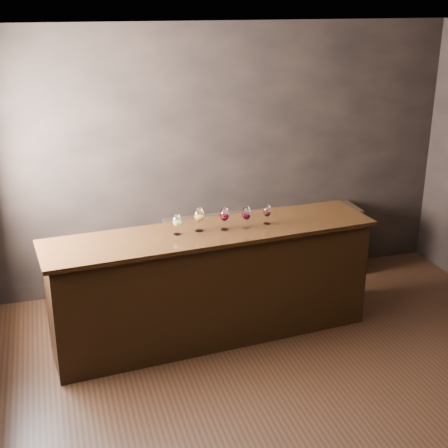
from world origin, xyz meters
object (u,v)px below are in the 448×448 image
object	(u,v)px
glass_amber	(199,216)
glass_red_b	(246,214)
glass_red_c	(267,212)
glass_red_a	(225,215)
back_bar_shelf	(264,248)
bar_counter	(212,286)
glass_white	(177,221)

from	to	relation	value
glass_amber	glass_red_b	xyz separation A→B (m)	(0.43, -0.04, -0.01)
glass_red_c	glass_red_b	bearing A→B (deg)	-167.84
glass_red_b	glass_amber	bearing A→B (deg)	174.12
glass_red_a	glass_red_b	size ratio (longest dim) A/B	1.03
back_bar_shelf	glass_red_b	size ratio (longest dim) A/B	11.35
glass_amber	bar_counter	bearing A→B (deg)	-11.76
glass_white	back_bar_shelf	bearing A→B (deg)	40.07
glass_white	glass_red_c	distance (m)	0.85
bar_counter	glass_white	world-z (taller)	glass_white
glass_amber	glass_red_c	xyz separation A→B (m)	(0.64, 0.00, -0.02)
glass_white	glass_red_c	xyz separation A→B (m)	(0.85, 0.03, -0.00)
back_bar_shelf	bar_counter	bearing A→B (deg)	-131.19
glass_white	glass_red_c	size ratio (longest dim) A/B	1.03
glass_red_a	glass_red_b	bearing A→B (deg)	-4.13
bar_counter	glass_white	bearing A→B (deg)	175.63
bar_counter	glass_red_a	xyz separation A→B (m)	(0.12, -0.01, 0.68)
glass_amber	glass_red_a	bearing A→B (deg)	-7.42
glass_white	glass_red_a	size ratio (longest dim) A/B	0.90
glass_red_a	glass_amber	bearing A→B (deg)	172.58
glass_white	glass_amber	world-z (taller)	glass_amber
bar_counter	glass_red_c	distance (m)	0.85
bar_counter	back_bar_shelf	size ratio (longest dim) A/B	1.33
glass_white	glass_red_b	size ratio (longest dim) A/B	0.93
glass_white	glass_red_b	xyz separation A→B (m)	(0.63, -0.02, 0.01)
glass_red_b	back_bar_shelf	bearing A→B (deg)	61.43
bar_counter	glass_amber	size ratio (longest dim) A/B	13.88
bar_counter	glass_red_c	world-z (taller)	glass_red_c
glass_red_c	glass_amber	bearing A→B (deg)	-179.77
glass_white	glass_red_b	distance (m)	0.63
glass_red_a	glass_red_c	distance (m)	0.42
glass_amber	glass_red_b	bearing A→B (deg)	-5.88
bar_counter	back_bar_shelf	bearing A→B (deg)	43.64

